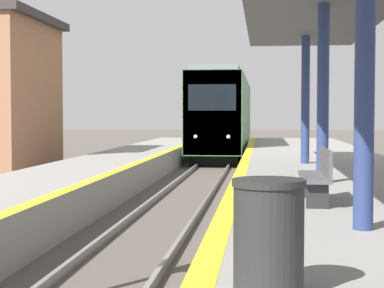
% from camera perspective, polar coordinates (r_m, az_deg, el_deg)
% --- Properties ---
extents(train, '(2.63, 19.48, 4.62)m').
position_cam_1_polar(train, '(37.78, 2.93, 2.57)').
color(train, black).
rests_on(train, ground).
extents(trash_bin, '(0.61, 0.61, 0.96)m').
position_cam_1_polar(trash_bin, '(5.39, 6.82, -8.18)').
color(trash_bin, '#262628').
rests_on(trash_bin, platform_right).
extents(bench, '(0.44, 1.68, 0.92)m').
position_cam_1_polar(bench, '(11.04, 11.14, -2.64)').
color(bench, '#4C4C51').
rests_on(bench, platform_right).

